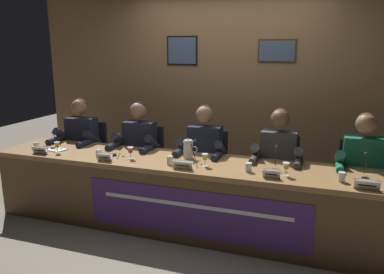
{
  "coord_description": "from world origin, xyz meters",
  "views": [
    {
      "loc": [
        1.17,
        -3.4,
        1.82
      ],
      "look_at": [
        0.0,
        0.0,
        0.97
      ],
      "focal_mm": 35.04,
      "sensor_mm": 36.0,
      "label": 1
    }
  ],
  "objects": [
    {
      "name": "chair_right",
      "position": [
        0.8,
        0.56,
        0.44
      ],
      "size": [
        0.44,
        0.45,
        0.91
      ],
      "color": "black",
      "rests_on": "ground_plane"
    },
    {
      "name": "wall_back_panelled",
      "position": [
        -0.0,
        1.47,
        1.3
      ],
      "size": [
        5.5,
        0.14,
        2.6
      ],
      "color": "#937047",
      "rests_on": "ground_plane"
    },
    {
      "name": "water_cup_right",
      "position": [
        0.6,
        -0.14,
        0.76
      ],
      "size": [
        0.06,
        0.06,
        0.08
      ],
      "color": "silver",
      "rests_on": "conference_table"
    },
    {
      "name": "microphone_center",
      "position": [
        0.02,
        -0.04,
        0.8
      ],
      "size": [
        0.06,
        0.17,
        0.22
      ],
      "color": "black",
      "rests_on": "conference_table"
    },
    {
      "name": "panelist_far_left",
      "position": [
        -1.6,
        0.36,
        0.72
      ],
      "size": [
        0.51,
        0.48,
        1.23
      ],
      "color": "black",
      "rests_on": "ground_plane"
    },
    {
      "name": "microphone_left",
      "position": [
        -0.85,
        -0.04,
        0.8
      ],
      "size": [
        0.06,
        0.17,
        0.22
      ],
      "color": "black",
      "rests_on": "conference_table"
    },
    {
      "name": "nameplate_far_right",
      "position": [
        1.57,
        -0.28,
        0.76
      ],
      "size": [
        0.19,
        0.06,
        0.08
      ],
      "color": "white",
      "rests_on": "conference_table"
    },
    {
      "name": "ground_plane",
      "position": [
        0.0,
        0.0,
        0.0
      ],
      "size": [
        12.0,
        12.0,
        0.0
      ],
      "primitive_type": "plane",
      "color": "gray"
    },
    {
      "name": "microphone_far_right",
      "position": [
        1.59,
        0.01,
        0.8
      ],
      "size": [
        0.06,
        0.17,
        0.22
      ],
      "color": "black",
      "rests_on": "conference_table"
    },
    {
      "name": "chair_far_right",
      "position": [
        1.6,
        0.56,
        0.44
      ],
      "size": [
        0.44,
        0.45,
        0.91
      ],
      "color": "black",
      "rests_on": "ground_plane"
    },
    {
      "name": "juice_glass_left",
      "position": [
        -0.62,
        -0.12,
        0.81
      ],
      "size": [
        0.06,
        0.06,
        0.12
      ],
      "color": "white",
      "rests_on": "conference_table"
    },
    {
      "name": "panelist_left",
      "position": [
        -0.8,
        0.36,
        0.72
      ],
      "size": [
        0.51,
        0.48,
        1.23
      ],
      "color": "black",
      "rests_on": "ground_plane"
    },
    {
      "name": "juice_glass_center",
      "position": [
        0.17,
        -0.11,
        0.81
      ],
      "size": [
        0.06,
        0.06,
        0.12
      ],
      "color": "white",
      "rests_on": "conference_table"
    },
    {
      "name": "juice_glass_far_left",
      "position": [
        -1.47,
        -0.19,
        0.81
      ],
      "size": [
        0.06,
        0.06,
        0.12
      ],
      "color": "white",
      "rests_on": "conference_table"
    },
    {
      "name": "chair_center",
      "position": [
        0.0,
        0.56,
        0.44
      ],
      "size": [
        0.44,
        0.45,
        0.91
      ],
      "color": "black",
      "rests_on": "ground_plane"
    },
    {
      "name": "nameplate_far_left",
      "position": [
        -1.63,
        -0.26,
        0.76
      ],
      "size": [
        0.18,
        0.06,
        0.08
      ],
      "color": "white",
      "rests_on": "conference_table"
    },
    {
      "name": "document_stack_far_left",
      "position": [
        -1.57,
        -0.09,
        0.73
      ],
      "size": [
        0.24,
        0.2,
        0.01
      ],
      "color": "white",
      "rests_on": "conference_table"
    },
    {
      "name": "chair_far_left",
      "position": [
        -1.6,
        0.56,
        0.44
      ],
      "size": [
        0.44,
        0.45,
        0.91
      ],
      "color": "black",
      "rests_on": "ground_plane"
    },
    {
      "name": "water_cup_center",
      "position": [
        -0.17,
        -0.17,
        0.76
      ],
      "size": [
        0.06,
        0.06,
        0.08
      ],
      "color": "silver",
      "rests_on": "conference_table"
    },
    {
      "name": "water_cup_far_left",
      "position": [
        -1.78,
        -0.15,
        0.76
      ],
      "size": [
        0.06,
        0.06,
        0.08
      ],
      "color": "silver",
      "rests_on": "conference_table"
    },
    {
      "name": "panelist_center",
      "position": [
        0.0,
        0.36,
        0.72
      ],
      "size": [
        0.51,
        0.48,
        1.23
      ],
      "color": "black",
      "rests_on": "ground_plane"
    },
    {
      "name": "water_cup_left",
      "position": [
        -0.95,
        -0.19,
        0.76
      ],
      "size": [
        0.06,
        0.06,
        0.08
      ],
      "color": "silver",
      "rests_on": "conference_table"
    },
    {
      "name": "microphone_right",
      "position": [
        0.82,
        -0.01,
        0.8
      ],
      "size": [
        0.06,
        0.17,
        0.22
      ],
      "color": "black",
      "rests_on": "conference_table"
    },
    {
      "name": "water_cup_far_right",
      "position": [
        1.39,
        -0.15,
        0.76
      ],
      "size": [
        0.06,
        0.06,
        0.08
      ],
      "color": "silver",
      "rests_on": "conference_table"
    },
    {
      "name": "chair_left",
      "position": [
        -0.8,
        0.56,
        0.44
      ],
      "size": [
        0.44,
        0.45,
        0.91
      ],
      "color": "black",
      "rests_on": "ground_plane"
    },
    {
      "name": "water_pitcher_central",
      "position": [
        -0.07,
        0.09,
        0.82
      ],
      "size": [
        0.15,
        0.1,
        0.21
      ],
      "color": "silver",
      "rests_on": "conference_table"
    },
    {
      "name": "nameplate_left",
      "position": [
        -0.83,
        -0.27,
        0.76
      ],
      "size": [
        0.16,
        0.06,
        0.08
      ],
      "color": "white",
      "rests_on": "conference_table"
    },
    {
      "name": "microphone_far_left",
      "position": [
        -1.62,
        -0.03,
        0.8
      ],
      "size": [
        0.06,
        0.17,
        0.22
      ],
      "color": "black",
      "rests_on": "conference_table"
    },
    {
      "name": "panelist_right",
      "position": [
        0.8,
        0.36,
        0.72
      ],
      "size": [
        0.51,
        0.48,
        1.23
      ],
      "color": "black",
      "rests_on": "ground_plane"
    },
    {
      "name": "juice_glass_right",
      "position": [
        0.93,
        -0.15,
        0.81
      ],
      "size": [
        0.06,
        0.06,
        0.12
      ],
      "color": "white",
      "rests_on": "conference_table"
    },
    {
      "name": "panelist_far_right",
      "position": [
        1.6,
        0.36,
        0.72
      ],
      "size": [
        0.51,
        0.48,
        1.23
      ],
      "color": "black",
      "rests_on": "ground_plane"
    },
    {
      "name": "conference_table",
      "position": [
        0.0,
        -0.11,
        0.51
      ],
      "size": [
        4.3,
        0.75,
        0.72
      ],
      "color": "olive",
      "rests_on": "ground_plane"
    },
    {
      "name": "nameplate_right",
      "position": [
        0.82,
        -0.25,
        0.76
      ],
      "size": [
        0.15,
        0.06,
        0.08
      ],
      "color": "white",
      "rests_on": "conference_table"
    },
    {
      "name": "nameplate_center",
      "position": [
        0.0,
        -0.26,
        0.76
      ],
      "size": [
        0.2,
        0.06,
        0.08
      ],
      "color": "white",
      "rests_on": "conference_table"
    }
  ]
}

